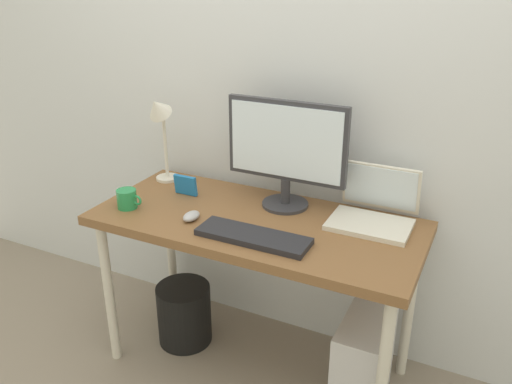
{
  "coord_description": "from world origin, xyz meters",
  "views": [
    {
      "loc": [
        0.85,
        -1.74,
        1.71
      ],
      "look_at": [
        0.0,
        0.0,
        0.87
      ],
      "focal_mm": 36.9,
      "sensor_mm": 36.0,
      "label": 1
    }
  ],
  "objects": [
    {
      "name": "ground_plane",
      "position": [
        0.0,
        0.0,
        0.0
      ],
      "size": [
        6.0,
        6.0,
        0.0
      ],
      "primitive_type": "plane",
      "color": "gray"
    },
    {
      "name": "desk_lamp",
      "position": [
        -0.58,
        0.17,
        1.06
      ],
      "size": [
        0.11,
        0.16,
        0.43
      ],
      "color": "silver",
      "rests_on": "desk"
    },
    {
      "name": "wastebasket",
      "position": [
        -0.39,
        0.01,
        0.15
      ],
      "size": [
        0.26,
        0.26,
        0.3
      ],
      "primitive_type": "cylinder",
      "color": "black",
      "rests_on": "ground_plane"
    },
    {
      "name": "mouse",
      "position": [
        -0.23,
        -0.12,
        0.77
      ],
      "size": [
        0.06,
        0.09,
        0.03
      ],
      "primitive_type": "ellipsoid",
      "color": "#B2B2B7",
      "rests_on": "desk"
    },
    {
      "name": "coffee_mug",
      "position": [
        -0.54,
        -0.14,
        0.79
      ],
      "size": [
        0.12,
        0.08,
        0.08
      ],
      "color": "#268C4C",
      "rests_on": "desk"
    },
    {
      "name": "back_wall",
      "position": [
        0.0,
        0.36,
        1.3
      ],
      "size": [
        4.4,
        0.04,
        2.6
      ],
      "primitive_type": "cube",
      "color": "silver",
      "rests_on": "ground_plane"
    },
    {
      "name": "photo_frame",
      "position": [
        -0.39,
        0.08,
        0.8
      ],
      "size": [
        0.11,
        0.03,
        0.09
      ],
      "primitive_type": "cube",
      "rotation": [
        0.12,
        0.0,
        0.0
      ],
      "color": "#1E72BF",
      "rests_on": "desk"
    },
    {
      "name": "desk",
      "position": [
        0.0,
        0.0,
        0.68
      ],
      "size": [
        1.35,
        0.61,
        0.75
      ],
      "color": "brown",
      "rests_on": "ground_plane"
    },
    {
      "name": "computer_tower",
      "position": [
        0.5,
        -0.02,
        0.21
      ],
      "size": [
        0.18,
        0.36,
        0.42
      ],
      "primitive_type": "cube",
      "color": "silver",
      "rests_on": "ground_plane"
    },
    {
      "name": "keyboard",
      "position": [
        0.07,
        -0.16,
        0.76
      ],
      "size": [
        0.44,
        0.14,
        0.02
      ],
      "primitive_type": "cube",
      "color": "#232328",
      "rests_on": "desk"
    },
    {
      "name": "laptop",
      "position": [
        0.44,
        0.19,
        0.81
      ],
      "size": [
        0.32,
        0.28,
        0.23
      ],
      "color": "silver",
      "rests_on": "desk"
    },
    {
      "name": "monitor",
      "position": [
        0.06,
        0.17,
        1.01
      ],
      "size": [
        0.52,
        0.2,
        0.46
      ],
      "color": "#333338",
      "rests_on": "desk"
    }
  ]
}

